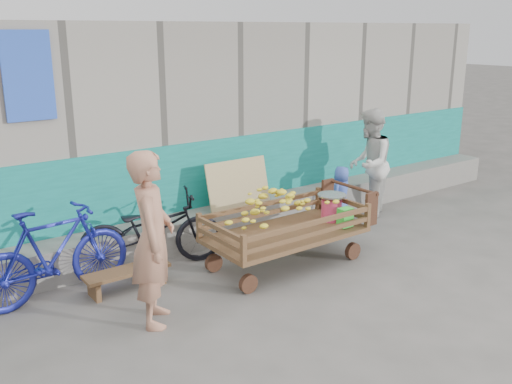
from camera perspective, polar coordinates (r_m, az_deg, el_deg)
ground at (r=6.51m, az=7.40°, el=-10.68°), size 80.00×80.00×0.00m
building_wall at (r=9.27m, az=-9.85°, el=6.84°), size 12.00×3.50×3.00m
banana_cart at (r=7.10m, az=2.77°, el=-2.65°), size 2.21×1.01×0.94m
bench at (r=6.79m, az=-12.77°, el=-8.06°), size 0.99×0.30×0.25m
vendor_man at (r=5.76m, az=-10.30°, el=-4.66°), size 0.71×0.78×1.80m
woman at (r=9.14m, az=11.25°, el=2.80°), size 1.07×1.02×1.73m
child at (r=8.90m, az=8.50°, el=-0.23°), size 0.50×0.41×0.89m
bicycle_dark at (r=7.28m, az=-10.38°, el=-3.78°), size 1.91×1.20×0.95m
bicycle_blue at (r=6.67m, az=-19.61°, el=-5.83°), size 1.82×0.67×1.07m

